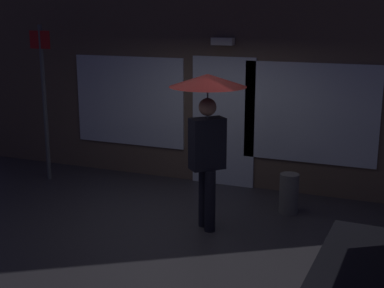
# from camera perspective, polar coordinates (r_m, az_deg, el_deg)

# --- Properties ---
(ground_plane) EXTENTS (18.00, 18.00, 0.00)m
(ground_plane) POSITION_cam_1_polar(r_m,az_deg,el_deg) (7.53, -2.26, -9.00)
(ground_plane) COLOR #38353A
(building_facade) EXTENTS (9.92, 0.48, 4.18)m
(building_facade) POSITION_cam_1_polar(r_m,az_deg,el_deg) (9.17, 3.72, 8.44)
(building_facade) COLOR brown
(building_facade) RESTS_ON ground
(person_with_umbrella) EXTENTS (1.02, 1.02, 2.14)m
(person_with_umbrella) POSITION_cam_1_polar(r_m,az_deg,el_deg) (7.12, 1.65, 3.22)
(person_with_umbrella) COLOR black
(person_with_umbrella) RESTS_ON ground
(street_sign_post) EXTENTS (0.40, 0.07, 2.71)m
(street_sign_post) POSITION_cam_1_polar(r_m,az_deg,el_deg) (9.71, -15.35, 5.05)
(street_sign_post) COLOR #595B60
(street_sign_post) RESTS_ON ground
(sidewalk_bollard) EXTENTS (0.28, 0.28, 0.60)m
(sidewalk_bollard) POSITION_cam_1_polar(r_m,az_deg,el_deg) (8.15, 10.19, -5.17)
(sidewalk_bollard) COLOR slate
(sidewalk_bollard) RESTS_ON ground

